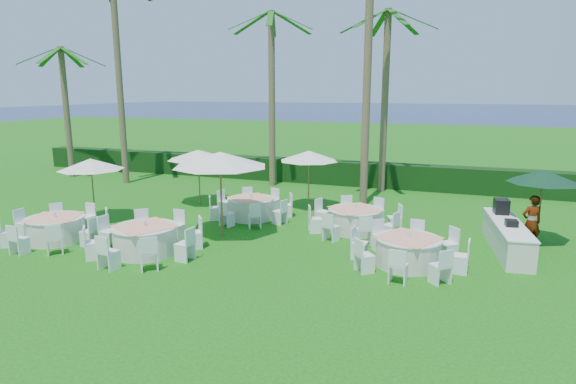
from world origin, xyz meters
The scene contains 20 objects.
ground centered at (0.00, 0.00, 0.00)m, with size 120.00×120.00×0.00m, color #11570E.
hedge centered at (0.00, 12.00, 0.60)m, with size 34.00×1.00×1.20m, color black.
ocean centered at (0.00, 102.00, 0.00)m, with size 260.00×260.00×0.00m, color #071247.
banquet_table_a centered at (-4.74, -0.46, 0.42)m, with size 3.16×3.16×0.96m.
banquet_table_b centered at (-1.30, -0.49, 0.44)m, with size 3.36×3.36×1.01m.
banquet_table_c centered at (6.15, 1.14, 0.42)m, with size 3.19×3.19×0.96m.
banquet_table_e centered at (0.01, 4.25, 0.41)m, with size 3.11×3.11×0.95m.
banquet_table_f centered at (4.08, 3.87, 0.42)m, with size 3.12×3.12×0.97m.
umbrella_a centered at (-5.30, 1.94, 2.13)m, with size 2.34×2.34×2.33m.
umbrella_b centered at (0.02, 1.87, 2.57)m, with size 3.12×3.12×2.82m.
umbrella_c centered at (-2.98, 5.60, 2.12)m, with size 2.59×2.59×2.33m.
umbrella_d centered at (1.59, 6.46, 2.18)m, with size 2.38×2.38×2.39m.
umbrella_green centered at (9.77, 4.48, 2.17)m, with size 2.13×2.13×2.38m.
buffet_table centered at (8.81, 3.41, 0.48)m, with size 1.28×3.89×1.36m.
staff_person centered at (9.49, 3.80, 0.85)m, with size 0.62×0.40×1.69m, color gray.
palm_a centered at (-9.09, 8.54, 5.62)m, with size 4.37×4.26×10.30m.
palm_b centered at (-1.65, 10.58, 4.70)m, with size 4.37×4.25×8.50m.
palm_c centered at (3.58, 7.85, 6.72)m, with size 4.40×3.95×12.45m.
palm_d centered at (3.84, 10.97, 4.63)m, with size 4.40×3.97×8.35m.
palm_f centered at (-13.17, 9.06, 3.96)m, with size 4.33×4.31×7.06m.
Camera 1 is at (7.34, -11.88, 4.76)m, focal length 30.00 mm.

